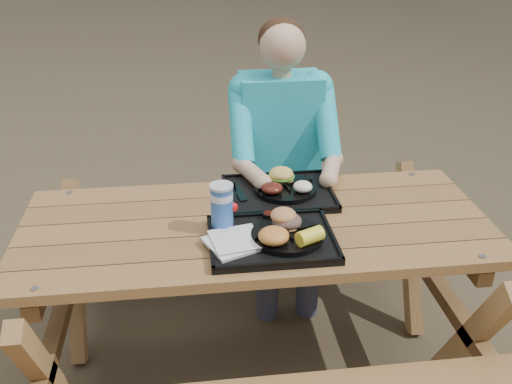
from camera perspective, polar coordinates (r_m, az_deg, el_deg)
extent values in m
plane|color=#999999|center=(2.65, 0.00, -17.19)|extent=(60.00, 60.00, 0.00)
cube|color=black|center=(2.06, 1.58, -4.86)|extent=(0.45, 0.35, 0.02)
cube|color=black|center=(2.37, 2.26, -0.21)|extent=(0.45, 0.35, 0.02)
cylinder|color=black|center=(2.05, 3.13, -4.35)|extent=(0.26, 0.26, 0.02)
cylinder|color=black|center=(2.38, 2.94, 0.37)|extent=(0.26, 0.26, 0.02)
cube|color=silver|center=(2.01, -2.29, -5.03)|extent=(0.23, 0.23, 0.02)
cylinder|color=#1649A5|center=(2.08, -3.43, -1.58)|extent=(0.08, 0.08, 0.17)
cylinder|color=#330A05|center=(2.16, 1.30, -2.44)|extent=(0.05, 0.05, 0.03)
cylinder|color=gold|center=(2.15, 2.77, -2.57)|extent=(0.05, 0.05, 0.03)
ellipsoid|color=orange|center=(1.98, 1.79, -4.40)|extent=(0.11, 0.11, 0.05)
cube|color=black|center=(2.36, -1.73, 0.04)|extent=(0.06, 0.17, 0.01)
ellipsoid|color=#541910|center=(2.31, 1.59, 0.39)|extent=(0.09, 0.09, 0.04)
ellipsoid|color=white|center=(2.33, 4.70, 0.54)|extent=(0.08, 0.08, 0.04)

